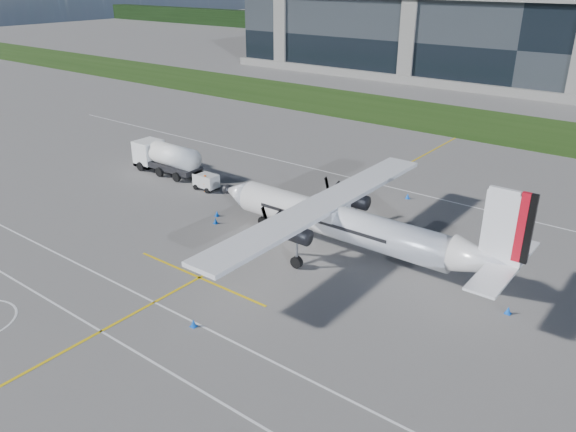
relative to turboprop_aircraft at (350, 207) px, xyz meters
The scene contains 14 objects.
ground 38.12m from the turboprop_aircraft, 104.21° to the left, with size 400.00×400.00×0.00m, color slate.
grass_strip 45.89m from the turboprop_aircraft, 101.75° to the left, with size 400.00×18.00×0.04m, color #214011.
terminal_building 77.41m from the turboprop_aircraft, 96.92° to the left, with size 120.00×20.00×15.00m, color black.
yellow_taxiway_centerline 10.03m from the turboprop_aircraft, 133.01° to the left, with size 0.20×70.00×0.01m, color yellow.
white_lane_line 19.97m from the turboprop_aircraft, 118.38° to the right, with size 90.00×0.15×0.01m, color white.
turboprop_aircraft is the anchor object (origin of this frame).
fuel_tanker_truck 25.98m from the turboprop_aircraft, behind, with size 8.62×2.80×3.23m, color white, non-canonical shape.
baggage_tug 18.81m from the turboprop_aircraft, 169.76° to the left, with size 2.57×1.54×1.54m, color silver, non-canonical shape.
ground_crew_person 18.32m from the turboprop_aircraft, behind, with size 0.77×0.55×1.90m, color #F25907.
safety_cone_stbdwing 13.65m from the turboprop_aircraft, 97.22° to the left, with size 0.36×0.36×0.50m, color blue.
safety_cone_nose_port 12.56m from the turboprop_aircraft, behind, with size 0.36×0.36×0.50m, color blue.
safety_cone_fwd 13.38m from the turboprop_aircraft, behind, with size 0.36×0.36×0.50m, color blue.
safety_cone_portwing 14.22m from the turboprop_aircraft, 99.83° to the right, with size 0.36×0.36×0.50m, color blue.
safety_cone_tail 12.61m from the turboprop_aircraft, ahead, with size 0.36×0.36×0.50m, color blue.
Camera 1 is at (28.55, -29.08, 19.40)m, focal length 35.00 mm.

